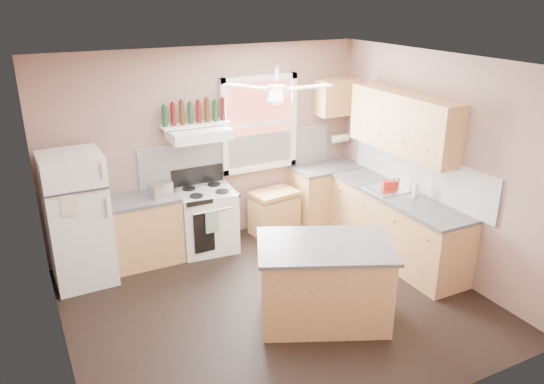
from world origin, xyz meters
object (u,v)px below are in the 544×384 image
stove (207,220)px  toaster (161,190)px  island (324,284)px  refrigerator (78,220)px  cart (274,212)px

stove → toaster: bearing=-171.7°
toaster → island: 2.47m
refrigerator → island: (2.18, -2.03, -0.39)m
refrigerator → toaster: bearing=3.6°
refrigerator → toaster: 1.06m
toaster → cart: toaster is taller
island → cart: bearing=101.0°
cart → toaster: bearing=174.3°
stove → island: size_ratio=0.65×
refrigerator → stove: 1.70m
stove → island: (0.52, -2.15, 0.00)m
stove → island: same height
refrigerator → toaster: size_ratio=5.83×
stove → refrigerator: bearing=-170.5°
toaster → cart: (1.67, 0.07, -0.66)m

